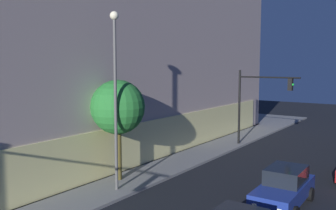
{
  "coord_description": "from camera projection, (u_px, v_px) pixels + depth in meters",
  "views": [
    {
      "loc": [
        -7.12,
        -6.66,
        6.57
      ],
      "look_at": [
        9.59,
        5.03,
        4.38
      ],
      "focal_mm": 39.53,
      "sensor_mm": 36.0,
      "label": 1
    }
  ],
  "objects": [
    {
      "name": "modern_building",
      "position": [
        45.0,
        37.0,
        33.01
      ],
      "size": [
        35.64,
        27.0,
        18.37
      ],
      "color": "#4C4C51",
      "rests_on": "ground"
    },
    {
      "name": "street_lamp_sidewalk",
      "position": [
        115.0,
        82.0,
        18.65
      ],
      "size": [
        0.44,
        0.44,
        9.09
      ],
      "color": "#515151",
      "rests_on": "sidewalk_corner"
    },
    {
      "name": "traffic_light_far_corner",
      "position": [
        258.0,
        96.0,
        29.14
      ],
      "size": [
        0.52,
        5.0,
        6.05
      ],
      "color": "black",
      "rests_on": "sidewalk_corner"
    },
    {
      "name": "car_blue",
      "position": [
        284.0,
        187.0,
        17.29
      ],
      "size": [
        4.71,
        2.08,
        1.78
      ],
      "color": "navy",
      "rests_on": "ground"
    },
    {
      "name": "sidewalk_tree",
      "position": [
        118.0,
        108.0,
        20.47
      ],
      "size": [
        3.03,
        3.03,
        5.64
      ],
      "color": "#4F451E",
      "rests_on": "sidewalk_corner"
    }
  ]
}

